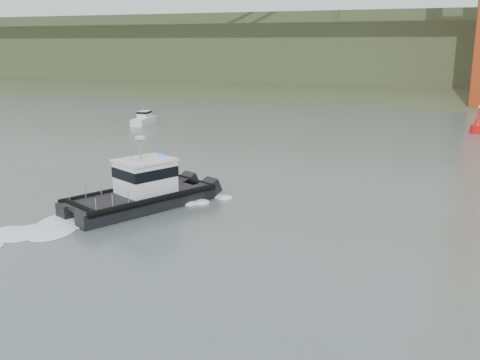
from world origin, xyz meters
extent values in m
plane|color=slate|center=(0.00, 0.00, 0.00)|extent=(400.00, 400.00, 0.00)
cube|color=#364125|center=(0.00, 92.00, 0.00)|extent=(500.00, 44.72, 16.25)
cube|color=#364125|center=(0.00, 120.00, 6.00)|extent=(500.00, 70.00, 18.00)
cube|color=#364125|center=(0.00, 145.00, 11.00)|extent=(500.00, 60.00, 16.00)
cube|color=black|center=(-8.29, 7.28, 0.39)|extent=(5.70, 9.74, 1.12)
cube|color=black|center=(-6.03, 6.15, 0.39)|extent=(5.70, 9.74, 1.12)
cube|color=black|center=(-7.37, 6.30, 0.84)|extent=(7.33, 9.62, 0.23)
cube|color=white|center=(-6.95, 7.13, 2.03)|extent=(4.02, 4.27, 2.15)
cube|color=black|center=(-6.95, 7.13, 2.42)|extent=(4.09, 4.34, 0.70)
cube|color=white|center=(-6.95, 7.13, 3.18)|extent=(4.27, 4.52, 0.15)
cylinder|color=gray|center=(-7.08, 6.88, 3.95)|extent=(0.15, 0.15, 1.68)
cylinder|color=white|center=(-7.08, 6.88, 4.74)|extent=(0.65, 0.65, 0.17)
cube|color=white|center=(-26.41, 40.86, 0.43)|extent=(2.35, 5.33, 1.03)
cube|color=white|center=(-26.47, 41.28, 1.29)|extent=(1.62, 2.22, 1.03)
cube|color=black|center=(-26.47, 41.28, 1.63)|extent=(1.67, 2.27, 0.30)
cylinder|color=gray|center=(-26.41, 40.86, 2.24)|extent=(0.07, 0.07, 1.03)
cylinder|color=red|center=(16.32, 48.23, 0.38)|extent=(1.73, 1.73, 1.15)
cone|color=red|center=(16.32, 48.23, 1.54)|extent=(1.34, 1.34, 1.73)
cylinder|color=red|center=(16.32, 48.23, 2.69)|extent=(0.15, 0.15, 0.96)
sphere|color=#E5D87F|center=(16.32, 48.23, 3.26)|extent=(0.29, 0.29, 0.29)
camera|label=1|loc=(10.80, -23.53, 10.66)|focal=40.00mm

